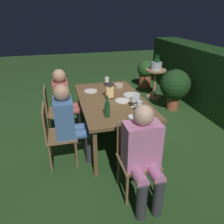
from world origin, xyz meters
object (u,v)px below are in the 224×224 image
object	(u,v)px
chair_side_left_a	(54,109)
bowl_olives	(133,118)
bowl_bread	(119,85)
person_in_rust	(66,100)
plate_a	(91,91)
green_bottle_on_table	(107,109)
person_in_pink	(143,153)
chair_side_left_b	(55,133)
lantern_centerpiece	(109,89)
person_in_blue	(69,121)
wine_glass_a	(137,97)
plate_c	(122,101)
ice_bucket	(156,65)
plate_b	(131,95)
wine_glass_b	(139,105)
wine_glass_d	(134,99)
side_table	(155,79)
chair_head_far	(136,154)
potted_plant_by_hedge	(145,72)
potted_plant_corner	(175,86)
wine_glass_c	(107,80)
dining_table	(112,102)

from	to	relation	value
chair_side_left_a	bowl_olives	xyz separation A→B (m)	(1.12, 0.97, 0.27)
chair_side_left_a	bowl_bread	size ratio (longest dim) A/B	5.61
person_in_rust	plate_a	world-z (taller)	person_in_rust
green_bottle_on_table	person_in_pink	bearing A→B (deg)	15.95
chair_side_left_b	lantern_centerpiece	world-z (taller)	lantern_centerpiece
bowl_olives	person_in_blue	bearing A→B (deg)	-114.09
wine_glass_a	plate_c	size ratio (longest dim) A/B	0.76
chair_side_left_b	bowl_olives	size ratio (longest dim) A/B	6.84
bowl_olives	ice_bucket	bearing A→B (deg)	149.23
plate_b	lantern_centerpiece	bearing A→B (deg)	-88.01
wine_glass_b	bowl_bread	xyz separation A→B (m)	(-1.10, 0.04, -0.09)
person_in_blue	wine_glass_d	world-z (taller)	person_in_blue
plate_c	person_in_pink	bearing A→B (deg)	-6.38
chair_side_left_b	ice_bucket	size ratio (longest dim) A/B	2.53
side_table	plate_c	bearing A→B (deg)	-37.86
plate_c	chair_side_left_b	bearing A→B (deg)	-75.17
chair_head_far	potted_plant_by_hedge	world-z (taller)	chair_head_far
chair_side_left_a	person_in_rust	distance (m)	0.25
chair_head_far	bowl_olives	world-z (taller)	chair_head_far
bowl_olives	side_table	distance (m)	2.77
chair_side_left_b	potted_plant_by_hedge	distance (m)	3.77
plate_a	bowl_bread	world-z (taller)	bowl_bread
chair_head_far	bowl_bread	distance (m)	1.69
person_in_blue	plate_a	bearing A→B (deg)	152.14
wine_glass_b	side_table	world-z (taller)	wine_glass_b
wine_glass_d	plate_c	distance (m)	0.28
green_bottle_on_table	bowl_bread	size ratio (longest dim) A/B	1.87
chair_head_far	potted_plant_corner	xyz separation A→B (m)	(-1.98, 1.59, 0.05)
lantern_centerpiece	plate_c	distance (m)	0.28
chair_head_far	green_bottle_on_table	xyz separation A→B (m)	(-0.54, -0.21, 0.35)
wine_glass_d	wine_glass_b	bearing A→B (deg)	2.48
wine_glass_c	bowl_olives	bearing A→B (deg)	0.73
plate_c	dining_table	bearing A→B (deg)	-131.67
side_table	potted_plant_corner	xyz separation A→B (m)	(0.76, 0.09, 0.07)
lantern_centerpiece	ice_bucket	xyz separation A→B (m)	(-1.57, 1.52, -0.08)
wine_glass_b	wine_glass_d	xyz separation A→B (m)	(-0.20, -0.01, 0.00)
side_table	potted_plant_corner	bearing A→B (deg)	7.14
green_bottle_on_table	wine_glass_c	bearing A→B (deg)	166.95
dining_table	plate_a	bearing A→B (deg)	-148.55
person_in_pink	plate_a	size ratio (longest dim) A/B	5.19
dining_table	potted_plant_corner	size ratio (longest dim) A/B	1.97
dining_table	chair_side_left_b	bearing A→B (deg)	-66.34
chair_side_left_b	bowl_olives	bearing A→B (deg)	70.36
green_bottle_on_table	bowl_bread	distance (m)	1.21
bowl_olives	wine_glass_c	bearing A→B (deg)	-179.27
person_in_rust	wine_glass_b	xyz separation A→B (m)	(0.95, 0.91, 0.21)
side_table	ice_bucket	distance (m)	0.34
bowl_bread	potted_plant_corner	size ratio (longest dim) A/B	0.18
wine_glass_d	plate_b	xyz separation A→B (m)	(-0.44, 0.12, -0.11)
wine_glass_c	chair_side_left_a	bearing A→B (deg)	-76.18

